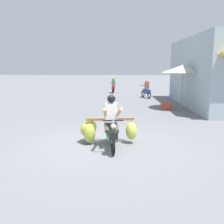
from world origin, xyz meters
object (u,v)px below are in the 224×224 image
(produce_crate, at_px, (166,106))
(motorbike_main_loaded, at_px, (104,128))
(motorbike_distant_ahead_left, at_px, (113,87))
(motorbike_distant_ahead_right, at_px, (146,90))
(market_umbrella_near_shop, at_px, (183,69))

(produce_crate, bearing_deg, motorbike_main_loaded, -116.16)
(motorbike_main_loaded, xyz_separation_m, motorbike_distant_ahead_left, (0.13, 15.15, 0.03))
(produce_crate, bearing_deg, motorbike_distant_ahead_right, 95.78)
(motorbike_distant_ahead_right, bearing_deg, produce_crate, -84.22)
(produce_crate, bearing_deg, market_umbrella_near_shop, 2.71)
(market_umbrella_near_shop, height_order, produce_crate, market_umbrella_near_shop)
(market_umbrella_near_shop, distance_m, produce_crate, 2.23)
(motorbike_distant_ahead_right, height_order, market_umbrella_near_shop, market_umbrella_near_shop)
(motorbike_main_loaded, distance_m, produce_crate, 7.25)
(motorbike_distant_ahead_left, distance_m, motorbike_distant_ahead_right, 4.43)
(motorbike_distant_ahead_left, bearing_deg, produce_crate, -70.54)
(motorbike_main_loaded, distance_m, motorbike_distant_ahead_left, 15.15)
(motorbike_distant_ahead_right, xyz_separation_m, produce_crate, (0.51, -5.03, -0.39))
(motorbike_distant_ahead_right, bearing_deg, motorbike_distant_ahead_left, 125.13)
(motorbike_distant_ahead_left, distance_m, produce_crate, 9.19)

